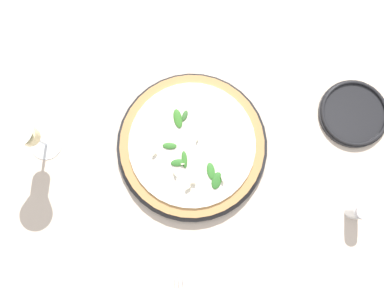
# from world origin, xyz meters

# --- Properties ---
(ground_plane) EXTENTS (6.00, 6.00, 0.00)m
(ground_plane) POSITION_xyz_m (0.00, 0.00, 0.00)
(ground_plane) COLOR beige
(pizza_arugula_main) EXTENTS (0.37, 0.37, 0.05)m
(pizza_arugula_main) POSITION_xyz_m (-0.01, 0.03, 0.02)
(pizza_arugula_main) COLOR black
(pizza_arugula_main) RESTS_ON ground_plane
(wine_glass) EXTENTS (0.08, 0.08, 0.17)m
(wine_glass) POSITION_xyz_m (-0.13, 0.37, 0.12)
(wine_glass) COLOR white
(wine_glass) RESTS_ON ground_plane
(side_plate_white) EXTENTS (0.17, 0.17, 0.02)m
(side_plate_white) POSITION_xyz_m (0.20, -0.32, 0.01)
(side_plate_white) COLOR black
(side_plate_white) RESTS_ON ground_plane
(shaker_pepper) EXTENTS (0.03, 0.03, 0.07)m
(shaker_pepper) POSITION_xyz_m (-0.04, -0.38, 0.03)
(shaker_pepper) COLOR silver
(shaker_pepper) RESTS_ON ground_plane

